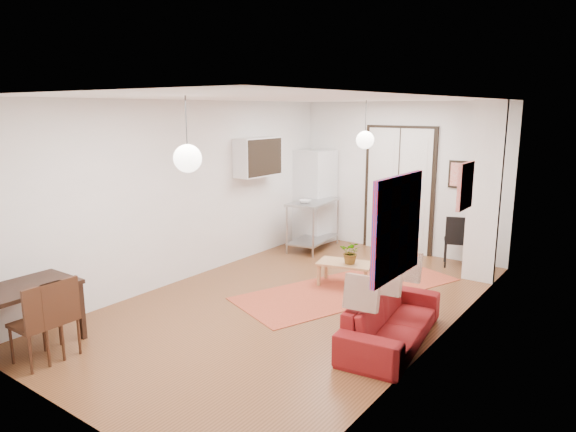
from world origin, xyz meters
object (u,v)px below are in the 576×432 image
Objects in this scene: fridge at (315,196)px; dining_chair_near at (59,308)px; sofa at (392,320)px; kitchen_counter at (313,217)px; coffee_table at (345,265)px; dining_chair_far at (43,314)px; black_side_chair at (459,235)px; dining_table at (12,296)px.

fridge is 6.04m from dining_chair_near.
kitchen_counter is (-3.08, 2.97, 0.37)m from sofa.
sofa is 2.05m from coffee_table.
dining_chair_near is at bearing -80.40° from fridge.
dining_chair_far is (0.14, -5.66, -0.10)m from kitchen_counter.
fridge is at bearing 36.10° from sofa.
dining_chair_near reaches higher than sofa.
dining_chair_near is 6.61m from black_side_chair.
black_side_chair is at bearing -1.93° from sofa.
fridge is 2.05× the size of dining_chair_near.
dining_chair_near is at bearing -110.69° from coffee_table.
kitchen_counter is 0.70× the size of fridge.
coffee_table is 4.66m from dining_table.
coffee_table is 2.26m from kitchen_counter.
sofa is at bearing -44.42° from coffee_table.
fridge is at bearing -176.28° from dining_chair_near.
sofa is 4.94m from fridge.
coffee_table is 4.20m from dining_chair_near.
fridge reaches higher than dining_table.
kitchen_counter is 1.44× the size of dining_chair_near.
dining_chair_near reaches higher than black_side_chair.
fridge reaches higher than coffee_table.
coffee_table is 4.39m from dining_chair_far.
coffee_table is at bearing 158.64° from dining_chair_near.
kitchen_counter is 5.47m from dining_chair_near.
coffee_table is 1.00× the size of dining_chair_near.
fridge is 1.40× the size of dining_table.
dining_chair_far is at bearing 47.09° from black_side_chair.
dining_chair_near is at bearing -96.57° from kitchen_counter.
sofa is 2.04× the size of dining_chair_near.
dining_table is at bearing -114.86° from coffee_table.
dining_chair_near and dining_chair_far have the same top height.
coffee_table is 1.02× the size of black_side_chair.
kitchen_counter is at bearing 136.47° from coffee_table.
coffee_table is at bearing 65.14° from dining_table.
black_side_chair is at bearing 63.56° from coffee_table.
sofa is at bearing -40.68° from fridge.
fridge reaches higher than kitchen_counter.
dining_chair_far is at bearing -96.62° from kitchen_counter.
dining_chair_far is at bearing 124.43° from sofa.
dining_table is at bearing -84.88° from fridge.
kitchen_counter is (-1.62, 1.54, 0.32)m from coffee_table.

